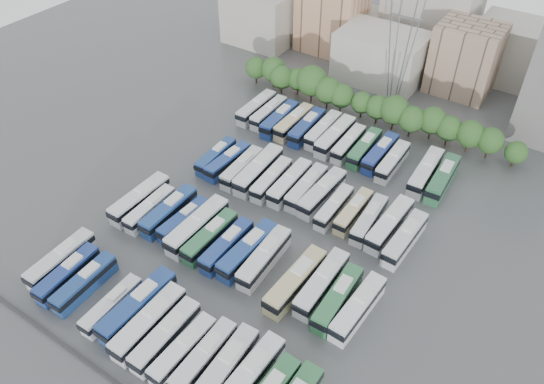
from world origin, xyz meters
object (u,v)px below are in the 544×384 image
Objects in this scene: bus_r2_s4 at (258,170)px; bus_r3_s5 at (323,130)px; bus_r1_s2 at (169,211)px; bus_r0_s11 at (249,377)px; bus_r2_s13 at (405,239)px; bus_r2_s9 at (334,207)px; bus_r0_s9 at (204,357)px; bus_r1_s1 at (150,209)px; bus_r1_s4 at (197,226)px; bus_r1_s8 at (264,258)px; bus_r3_s8 at (364,148)px; bus_r0_s10 at (225,368)px; bus_r2_s1 at (216,156)px; bus_r1_s3 at (184,220)px; bus_r0_s7 at (166,336)px; bus_r3_s0 at (256,108)px; bus_r3_s6 at (335,136)px; bus_r2_s12 at (389,224)px; bus_r2_s11 at (369,220)px; bus_r3_s4 at (307,127)px; bus_r3_s13 at (443,178)px; bus_r2_s3 at (242,168)px; bus_r0_s0 at (61,259)px; bus_r1_s11 at (322,283)px; bus_r2_s10 at (353,211)px; bus_r0_s2 at (85,283)px; bus_r1_s7 at (248,250)px; bus_r2_s7 at (306,187)px; bus_r2_s2 at (228,161)px; bus_r1_s10 at (296,281)px; electricity_pylon at (404,28)px; bus_r3_s3 at (294,122)px; bus_r3_s12 at (425,172)px; bus_r1_s12 at (338,298)px; bus_r0_s5 at (138,306)px; bus_r2_s6 at (290,183)px; bus_r3_s7 at (348,144)px; bus_r3_s10 at (393,161)px; bus_r0_s6 at (149,323)px; bus_r2_s8 at (322,193)px; bus_r2_s5 at (271,179)px.

bus_r2_s4 is 19.07m from bus_r3_s5.
bus_r1_s2 is 37.83m from bus_r3_s5.
bus_r0_s11 is 34.93m from bus_r2_s13.
bus_r0_s9 is at bearing -90.94° from bus_r2_s9.
bus_r1_s1 is 0.83× the size of bus_r1_s4.
bus_r3_s8 is at bearing 87.24° from bus_r1_s8.
bus_r0_s10 is 46.28m from bus_r2_s1.
bus_r1_s3 is at bearing 138.85° from bus_r0_s10.
bus_r0_s11 is at bearing -49.19° from bus_r2_s1.
bus_r0_s7 is 1.01× the size of bus_r3_s0.
bus_r0_s7 is 0.95× the size of bus_r3_s6.
bus_r2_s9 is (16.66, -0.84, -0.43)m from bus_r2_s4.
bus_r0_s10 is 37.17m from bus_r2_s12.
bus_r3_s4 is (-23.14, 18.11, 0.14)m from bus_r2_s11.
bus_r2_s3 is at bearing -154.01° from bus_r3_s13.
bus_r1_s11 is at bearing 25.23° from bus_r0_s0.
bus_r0_s9 reaches higher than bus_r2_s10.
bus_r3_s5 is at bearing 77.83° from bus_r0_s2.
bus_r1_s1 is 37.32m from bus_r3_s0.
bus_r3_s13 is (3.16, 16.71, -0.01)m from bus_r2_s12.
bus_r1_s7 reaches higher than bus_r2_s7.
bus_r2_s1 is at bearing -178.26° from bus_r2_s2.
bus_r2_s4 reaches higher than bus_r1_s10.
electricity_pylon is 2.59× the size of bus_r3_s6.
bus_r3_s3 reaches higher than bus_r2_s11.
bus_r3_s12 reaches higher than bus_r3_s6.
bus_r1_s11 is at bearing 159.82° from bus_r1_s12.
electricity_pylon is 2.74× the size of bus_r0_s7.
bus_r0_s5 reaches higher than bus_r2_s6.
bus_r3_s7 is at bearing 96.22° from bus_r0_s9.
bus_r3_s4 is at bearing 90.56° from bus_r1_s4.
bus_r2_s4 is 1.11× the size of bus_r2_s6.
electricity_pylon is 60.78m from bus_r1_s12.
bus_r0_s0 reaches higher than bus_r0_s9.
bus_r3_s10 is at bearing 56.19° from bus_r0_s0.
bus_r1_s2 is at bearing 68.05° from bus_r0_s0.
bus_r1_s11 is at bearing 77.27° from bus_r0_s10.
bus_r1_s7 is 25.73m from bus_r2_s13.
bus_r3_s10 reaches higher than bus_r2_s10.
bus_r3_s12 is at bearing -1.02° from bus_r3_s3.
bus_r0_s6 is 1.01× the size of bus_r3_s6.
bus_r2_s4 is (-13.34, 17.58, 0.14)m from bus_r1_s8.
electricity_pylon is 44.50m from bus_r2_s3.
bus_r0_s0 is at bearing -108.45° from bus_r3_s5.
bus_r2_s8 reaches higher than bus_r2_s2.
bus_r1_s12 is 0.95× the size of bus_r3_s13.
bus_r3_s5 reaches higher than bus_r2_s5.
bus_r0_s0 is at bearing -129.27° from bus_r3_s12.
bus_r2_s9 is 0.89× the size of bus_r3_s5.
bus_r3_s13 is (33.03, -0.82, 0.10)m from bus_r3_s3.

